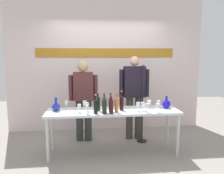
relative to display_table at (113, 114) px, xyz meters
The scene contains 27 objects.
ground_plane 0.71m from the display_table, ahead, with size 10.00×10.00×0.00m, color gray.
back_wall 1.63m from the display_table, 90.00° to the left, with size 4.41×0.11×3.00m.
display_table is the anchor object (origin of this frame).
decanter_blue_left 0.98m from the display_table, behind, with size 0.14×0.14×0.23m.
decanter_blue_right 0.98m from the display_table, ahead, with size 0.15×0.15×0.22m.
presenter_left 0.88m from the display_table, 126.86° to the left, with size 0.57×0.22×1.61m.
presenter_right 0.89m from the display_table, 53.14° to the left, with size 0.61×0.22×1.69m.
wine_bottle_0 0.28m from the display_table, 144.95° to the right, with size 0.07×0.07×0.32m.
wine_bottle_1 0.31m from the display_table, 103.33° to the right, with size 0.07×0.07×0.30m.
wine_bottle_2 0.34m from the display_table, 126.67° to the right, with size 0.07×0.07×0.32m.
wine_bottle_3 0.26m from the display_table, ahead, with size 0.07×0.07×0.34m.
wine_bottle_4 0.33m from the display_table, behind, with size 0.07×0.07×0.32m.
wine_bottle_5 0.41m from the display_table, 147.90° to the right, with size 0.07×0.07×0.31m.
wine_bottle_6 0.26m from the display_table, 75.17° to the right, with size 0.06×0.06×0.31m.
wine_bottle_7 0.23m from the display_table, 119.12° to the right, with size 0.06×0.06×0.32m.
wine_glass_left_0 0.47m from the display_table, behind, with size 0.06×0.06×0.15m.
wine_glass_left_1 0.55m from the display_table, 159.06° to the left, with size 0.07×0.07×0.14m.
wine_glass_left_2 0.51m from the display_table, 156.60° to the right, with size 0.06×0.06×0.14m.
wine_glass_left_3 0.60m from the display_table, 169.84° to the right, with size 0.06×0.06×0.14m.
wine_glass_left_4 0.86m from the display_table, 164.24° to the left, with size 0.06×0.06×0.14m.
wine_glass_right_0 0.86m from the display_table, ahead, with size 0.06×0.06×0.13m.
wine_glass_right_1 0.46m from the display_table, 14.88° to the right, with size 0.07×0.07×0.15m.
wine_glass_right_2 0.70m from the display_table, ahead, with size 0.07×0.07×0.14m.
wine_glass_right_3 0.78m from the display_table, 17.07° to the right, with size 0.07×0.07×0.15m.
wine_glass_right_4 0.54m from the display_table, 10.62° to the right, with size 0.07×0.07×0.15m.
wine_glass_right_5 0.60m from the display_table, 20.17° to the right, with size 0.07×0.07×0.14m.
microphone_stand 0.83m from the display_table, 37.21° to the left, with size 0.20×0.20×1.54m.
Camera 1 is at (-0.45, -3.89, 1.74)m, focal length 37.34 mm.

